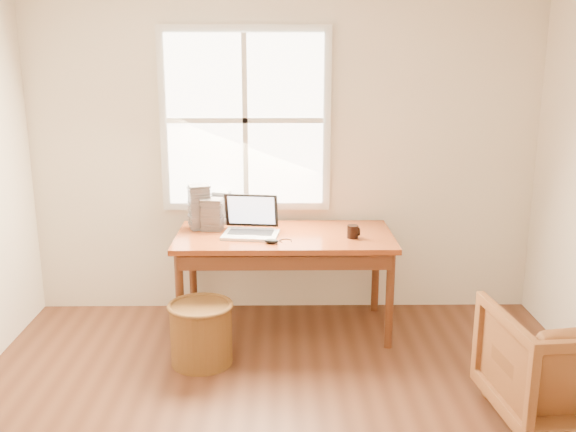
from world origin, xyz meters
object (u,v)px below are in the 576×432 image
Objects in this scene: cd_stack_a at (222,207)px; coffee_mug at (353,232)px; wicker_stool at (201,334)px; laptop at (250,217)px; armchair at (559,364)px; desk at (285,237)px.

coffee_mug is at bearing -25.11° from cd_stack_a.
wicker_stool is 1.30m from coffee_mug.
cd_stack_a reaches higher than wicker_stool.
wicker_stool is 0.91m from laptop.
coffee_mug is at bearing 3.67° from laptop.
armchair is at bearing -38.73° from cd_stack_a.
desk is 0.63m from cd_stack_a.
laptop is at bearing -59.60° from cd_stack_a.
cd_stack_a is at bearing 127.83° from laptop.
armchair is at bearing -43.32° from coffee_mug.
cd_stack_a reaches higher than armchair.
armchair is 2.25m from laptop.
cd_stack_a is at bearing -44.18° from armchair.
coffee_mug is 1.09m from cd_stack_a.
cd_stack_a is (-2.04, 1.64, 0.53)m from armchair.
desk is 3.97× the size of laptop.
armchair is at bearing -39.50° from desk.
coffee_mug is (0.49, -0.10, 0.07)m from desk.
armchair is at bearing -26.80° from laptop.
desk is 0.30m from laptop.
coffee_mug is at bearing -11.68° from desk.
laptop reaches higher than cd_stack_a.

